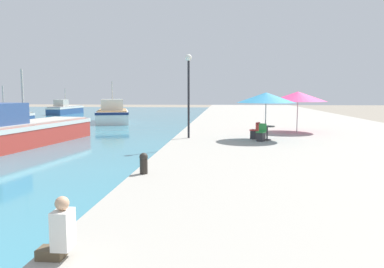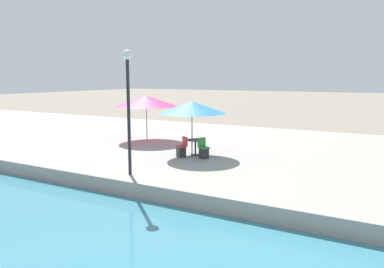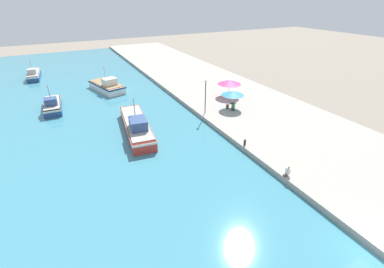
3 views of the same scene
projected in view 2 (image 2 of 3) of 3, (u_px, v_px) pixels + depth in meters
name	position (u px, v px, depth m)	size (l,w,h in m)	color
quay_promenade	(44.00, 132.00, 26.65)	(16.00, 90.00, 0.58)	#A39E93
cafe_umbrella_pink	(192.00, 107.00, 17.02)	(3.09, 3.09, 2.51)	#B7B7B7
cafe_umbrella_white	(146.00, 101.00, 21.24)	(3.60, 3.60, 2.57)	#B7B7B7
cafe_table	(195.00, 144.00, 17.29)	(0.80, 0.80, 0.74)	#333338
cafe_chair_left	(204.00, 151.00, 16.70)	(0.56, 0.57, 0.91)	#2D2D33
cafe_chair_right	(182.00, 150.00, 16.97)	(0.58, 0.57, 0.91)	#2D2D33
lamppost	(128.00, 91.00, 13.48)	(0.36, 0.36, 4.56)	#232328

